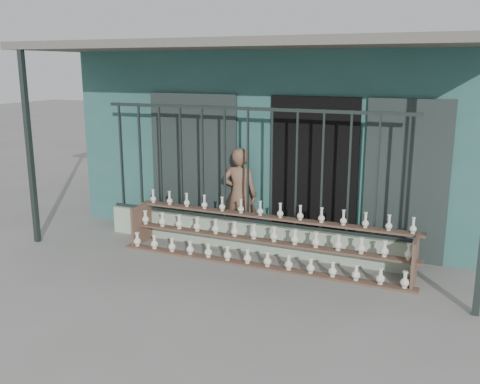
% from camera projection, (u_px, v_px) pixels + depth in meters
% --- Properties ---
extents(ground, '(60.00, 60.00, 0.00)m').
position_uv_depth(ground, '(211.00, 278.00, 7.36)').
color(ground, slate).
extents(workshop_building, '(7.40, 6.60, 3.21)m').
position_uv_depth(workshop_building, '(305.00, 128.00, 10.76)').
color(workshop_building, '#295753').
rests_on(workshop_building, ground).
extents(parapet_wall, '(5.00, 0.20, 0.45)m').
position_uv_depth(parapet_wall, '(248.00, 235.00, 8.47)').
color(parapet_wall, '#9FB299').
rests_on(parapet_wall, ground).
extents(security_fence, '(5.00, 0.04, 1.80)m').
position_uv_depth(security_fence, '(248.00, 166.00, 8.21)').
color(security_fence, '#283330').
rests_on(security_fence, parapet_wall).
extents(shelf_rack, '(4.50, 0.68, 0.85)m').
position_uv_depth(shelf_rack, '(263.00, 238.00, 7.90)').
color(shelf_rack, brown).
rests_on(shelf_rack, ground).
extents(elderly_woman, '(0.63, 0.48, 1.57)m').
position_uv_depth(elderly_woman, '(240.00, 195.00, 8.76)').
color(elderly_woman, brown).
rests_on(elderly_woman, ground).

